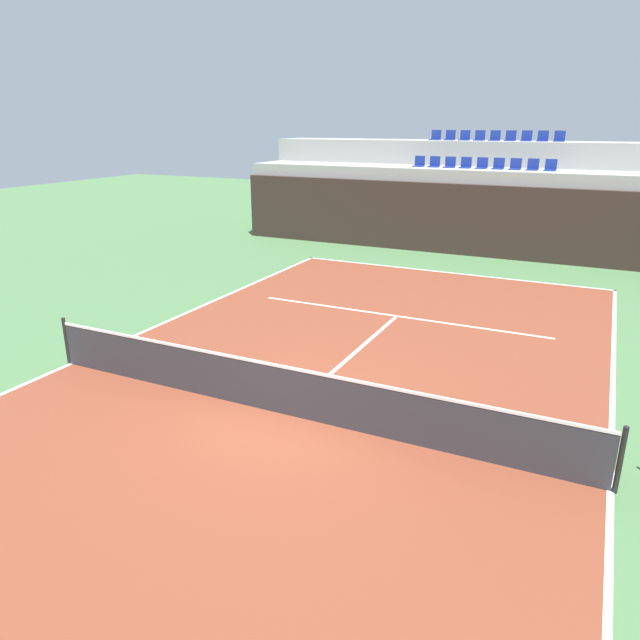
{
  "coord_description": "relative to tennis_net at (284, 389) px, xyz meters",
  "views": [
    {
      "loc": [
        4.8,
        -8.4,
        5.11
      ],
      "look_at": [
        -0.24,
        2.0,
        1.2
      ],
      "focal_mm": 32.8,
      "sensor_mm": 36.0,
      "label": 1
    }
  ],
  "objects": [
    {
      "name": "stands_tier_upper",
      "position": [
        0.0,
        19.0,
        1.67
      ],
      "size": [
        20.37,
        2.4,
        4.36
      ],
      "primitive_type": "cube",
      "color": "#9E9E99",
      "rests_on": "ground_plane"
    },
    {
      "name": "sideline_right",
      "position": [
        5.45,
        0.0,
        -0.5
      ],
      "size": [
        0.1,
        24.0,
        0.0
      ],
      "primitive_type": "cube",
      "color": "white",
      "rests_on": "court_surface"
    },
    {
      "name": "ground_plane",
      "position": [
        0.0,
        0.0,
        -0.51
      ],
      "size": [
        80.0,
        80.0,
        0.0
      ],
      "primitive_type": "plane",
      "color": "#477042"
    },
    {
      "name": "seating_row_lower",
      "position": [
        0.0,
        16.69,
        2.95
      ],
      "size": [
        5.74,
        0.44,
        0.44
      ],
      "color": "navy",
      "rests_on": "stands_tier_lower"
    },
    {
      "name": "seating_row_upper",
      "position": [
        0.0,
        19.09,
        3.98
      ],
      "size": [
        5.74,
        0.44,
        0.44
      ],
      "color": "navy",
      "rests_on": "stands_tier_upper"
    },
    {
      "name": "baseline_far",
      "position": [
        0.0,
        11.95,
        -0.5
      ],
      "size": [
        11.0,
        0.1,
        0.0
      ],
      "primitive_type": "cube",
      "color": "white",
      "rests_on": "court_surface"
    },
    {
      "name": "sideline_left",
      "position": [
        -5.45,
        0.0,
        -0.5
      ],
      "size": [
        0.1,
        24.0,
        0.0
      ],
      "primitive_type": "cube",
      "color": "white",
      "rests_on": "court_surface"
    },
    {
      "name": "centre_service_line",
      "position": [
        0.0,
        3.2,
        -0.5
      ],
      "size": [
        0.1,
        6.4,
        0.0
      ],
      "primitive_type": "cube",
      "color": "white",
      "rests_on": "court_surface"
    },
    {
      "name": "stands_tier_lower",
      "position": [
        0.0,
        16.6,
        1.16
      ],
      "size": [
        20.37,
        2.4,
        3.33
      ],
      "primitive_type": "cube",
      "color": "#9E9E99",
      "rests_on": "ground_plane"
    },
    {
      "name": "back_wall",
      "position": [
        0.0,
        15.25,
        0.9
      ],
      "size": [
        20.37,
        0.3,
        2.81
      ],
      "primitive_type": "cube",
      "color": "#33231E",
      "rests_on": "ground_plane"
    },
    {
      "name": "tennis_net",
      "position": [
        0.0,
        0.0,
        0.0
      ],
      "size": [
        11.08,
        0.08,
        1.07
      ],
      "color": "black",
      "rests_on": "court_surface"
    },
    {
      "name": "service_line_far",
      "position": [
        0.0,
        6.4,
        -0.5
      ],
      "size": [
        8.26,
        0.1,
        0.0
      ],
      "primitive_type": "cube",
      "color": "white",
      "rests_on": "court_surface"
    },
    {
      "name": "court_surface",
      "position": [
        0.0,
        0.0,
        -0.5
      ],
      "size": [
        11.0,
        24.0,
        0.01
      ],
      "primitive_type": "cube",
      "color": "brown",
      "rests_on": "ground_plane"
    }
  ]
}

